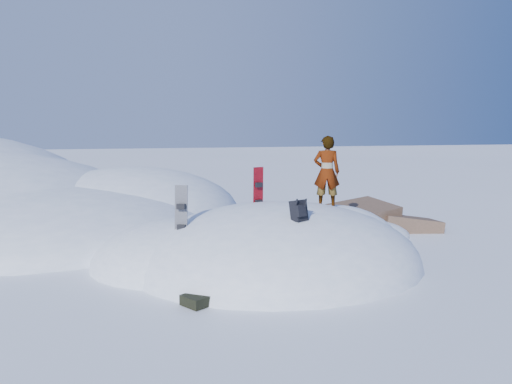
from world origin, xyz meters
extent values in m
plane|color=white|center=(0.00, 0.00, 0.00)|extent=(120.00, 120.00, 0.00)
ellipsoid|color=white|center=(0.00, 0.00, 0.00)|extent=(7.00, 6.00, 3.00)
ellipsoid|color=white|center=(-2.20, 0.60, 0.00)|extent=(4.40, 4.00, 2.20)
ellipsoid|color=white|center=(1.80, 0.80, 0.00)|extent=(3.60, 3.20, 2.50)
ellipsoid|color=white|center=(-6.00, 5.00, 0.00)|extent=(10.00, 9.00, 2.80)
ellipsoid|color=white|center=(-3.50, 7.50, 0.00)|extent=(8.00, 8.00, 3.60)
ellipsoid|color=white|center=(-5.50, 4.00, 0.00)|extent=(6.00, 5.00, 1.80)
cube|color=brown|center=(3.60, 3.40, 0.10)|extent=(2.82, 2.41, 1.62)
cube|color=brown|center=(5.20, 3.00, -0.10)|extent=(2.16, 1.80, 1.33)
cube|color=brown|center=(4.20, 4.60, 0.00)|extent=(2.08, 2.01, 1.10)
ellipsoid|color=white|center=(3.20, 2.40, 0.00)|extent=(3.20, 2.40, 1.00)
cube|color=red|center=(-0.33, 0.64, 1.60)|extent=(0.27, 0.14, 1.44)
cube|color=black|center=(-0.33, 0.58, 1.89)|extent=(0.19, 0.15, 0.12)
cube|color=black|center=(-0.33, 0.58, 1.46)|extent=(0.19, 0.15, 0.12)
cube|color=black|center=(-2.31, -0.31, 1.27)|extent=(0.33, 0.27, 1.54)
cube|color=black|center=(-2.31, -0.38, 1.58)|extent=(0.21, 0.18, 0.13)
cube|color=black|center=(-2.31, -0.38, 1.11)|extent=(0.21, 0.18, 0.13)
cube|color=black|center=(0.11, -1.26, 1.54)|extent=(0.42, 0.41, 0.48)
cube|color=black|center=(0.11, -1.40, 1.56)|extent=(0.26, 0.23, 0.26)
cylinder|color=black|center=(0.01, -1.38, 1.66)|extent=(0.04, 0.18, 0.33)
cylinder|color=black|center=(0.21, -1.38, 1.66)|extent=(0.04, 0.18, 0.33)
cube|color=black|center=(-2.10, -2.20, 0.11)|extent=(0.85, 0.80, 0.19)
cube|color=black|center=(-1.78, -1.99, 0.19)|extent=(0.38, 0.28, 0.13)
imported|color=slate|center=(1.44, 0.58, 2.17)|extent=(0.77, 0.62, 1.83)
camera|label=1|loc=(-3.16, -11.25, 3.37)|focal=35.00mm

